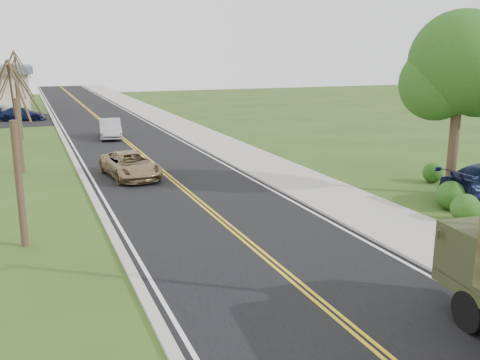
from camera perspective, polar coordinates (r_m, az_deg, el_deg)
ground at (r=12.33m, az=15.12°, el=-17.69°), size 160.00×160.00×0.00m
road at (r=49.13m, az=-14.07°, el=5.73°), size 8.00×120.00×0.01m
curb_right at (r=49.85m, az=-9.33°, el=6.13°), size 0.30×120.00×0.12m
sidewalk_right at (r=50.26m, az=-7.37°, el=6.24°), size 3.20×120.00×0.10m
curb_left at (r=48.74m, az=-18.92°, el=5.40°), size 0.30×120.00×0.10m
leafy_tree at (r=25.42m, az=22.44°, el=10.70°), size 4.83×4.50×8.10m
bare_tree_a at (r=18.64m, az=-22.62°, el=1.11°), size 1.93×2.26×6.08m
bare_tree_b at (r=30.51m, az=-22.55°, el=5.28°), size 1.83×2.14×5.73m
bare_tree_c at (r=42.42m, az=-22.58°, el=7.71°), size 2.04×2.39×6.42m
bare_tree_d at (r=54.40m, az=-22.54°, el=8.53°), size 1.88×2.20×5.91m
suv_champagne at (r=27.92m, az=-11.63°, el=1.57°), size 2.74×4.96×1.31m
sedan_silver at (r=41.27m, az=-13.67°, el=5.34°), size 1.99×4.50×1.44m
lot_car_silver at (r=57.97m, az=-24.11°, el=6.76°), size 4.31×2.15×1.36m
lot_car_navy at (r=54.67m, az=-22.20°, el=6.54°), size 4.49×2.44×1.23m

